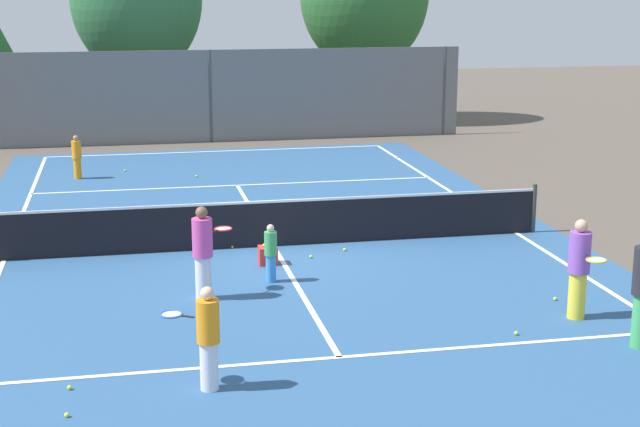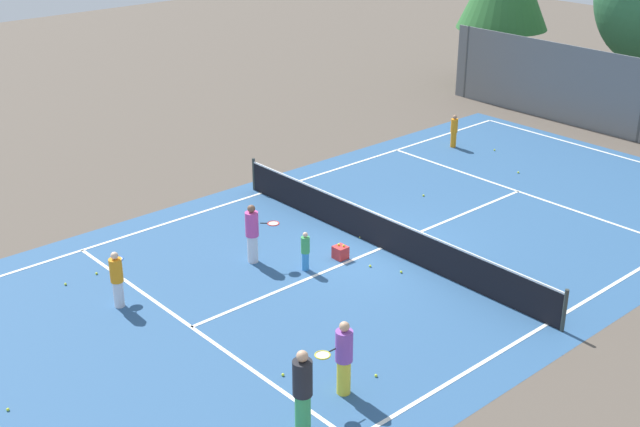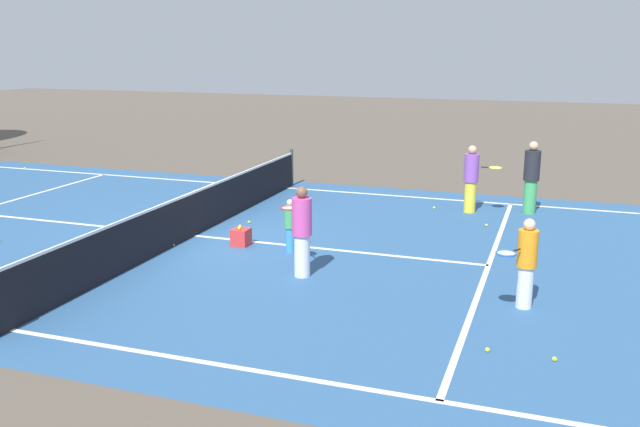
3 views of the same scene
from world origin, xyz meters
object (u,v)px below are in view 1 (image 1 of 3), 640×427
(tennis_ball_6, at_px, (413,226))
(tennis_ball_9, at_px, (125,170))
(tennis_ball_2, at_px, (555,299))
(tennis_ball_3, at_px, (345,250))
(tennis_ball_1, at_px, (67,415))
(tennis_ball_7, at_px, (178,209))
(player_4, at_px, (579,268))
(tennis_ball_8, at_px, (397,157))
(tennis_ball_10, at_px, (311,257))
(tennis_ball_0, at_px, (516,333))
(tennis_ball_11, at_px, (70,388))
(tennis_ball_5, at_px, (197,176))
(player_0, at_px, (77,157))
(tennis_ball_4, at_px, (232,247))
(player_3, at_px, (271,253))
(ball_crate, at_px, (268,255))
(player_1, at_px, (207,337))
(player_5, at_px, (203,252))

(tennis_ball_6, height_order, tennis_ball_9, same)
(tennis_ball_2, relative_size, tennis_ball_3, 1.00)
(tennis_ball_1, distance_m, tennis_ball_7, 11.62)
(player_4, relative_size, tennis_ball_8, 25.74)
(tennis_ball_2, bearing_deg, tennis_ball_3, 126.91)
(player_4, bearing_deg, tennis_ball_10, 129.59)
(player_4, xyz_separation_m, tennis_ball_1, (-8.17, -2.19, -0.84))
(player_4, bearing_deg, tennis_ball_0, -156.90)
(tennis_ball_3, distance_m, tennis_ball_11, 8.09)
(tennis_ball_8, distance_m, tennis_ball_11, 18.86)
(tennis_ball_0, bearing_deg, tennis_ball_5, 106.05)
(player_4, relative_size, tennis_ball_5, 25.74)
(player_0, relative_size, tennis_ball_1, 18.97)
(tennis_ball_2, height_order, tennis_ball_4, same)
(tennis_ball_10, bearing_deg, tennis_ball_1, -124.29)
(tennis_ball_3, bearing_deg, player_3, -135.73)
(tennis_ball_0, xyz_separation_m, tennis_ball_1, (-6.87, -1.64, 0.00))
(tennis_ball_9, bearing_deg, tennis_ball_1, -93.01)
(tennis_ball_5, relative_size, tennis_ball_9, 1.00)
(ball_crate, xyz_separation_m, tennis_ball_1, (-3.59, -6.37, -0.15))
(player_3, height_order, tennis_ball_6, player_3)
(player_0, distance_m, player_1, 15.60)
(tennis_ball_4, distance_m, tennis_ball_7, 3.85)
(player_0, height_order, tennis_ball_3, player_0)
(player_3, bearing_deg, tennis_ball_6, 41.82)
(ball_crate, xyz_separation_m, tennis_ball_2, (4.63, -3.27, -0.15))
(tennis_ball_10, bearing_deg, player_4, -50.41)
(tennis_ball_1, distance_m, tennis_ball_9, 16.79)
(player_1, height_order, tennis_ball_5, player_1)
(player_3, distance_m, tennis_ball_6, 5.13)
(tennis_ball_6, distance_m, tennis_ball_8, 8.89)
(tennis_ball_7, xyz_separation_m, tennis_ball_8, (7.27, 5.81, 0.00))
(player_1, distance_m, tennis_ball_7, 10.93)
(player_0, height_order, tennis_ball_6, player_0)
(player_3, distance_m, tennis_ball_8, 13.42)
(tennis_ball_8, xyz_separation_m, tennis_ball_11, (-9.39, -16.36, 0.00))
(tennis_ball_2, xyz_separation_m, tennis_ball_10, (-3.71, 3.51, 0.00))
(player_3, relative_size, tennis_ball_1, 16.82)
(tennis_ball_5, distance_m, tennis_ball_7, 4.12)
(player_5, bearing_deg, player_3, 29.65)
(tennis_ball_6, xyz_separation_m, tennis_ball_9, (-6.39, 8.16, 0.00))
(player_1, relative_size, player_5, 0.88)
(tennis_ball_6, distance_m, tennis_ball_9, 10.36)
(player_4, relative_size, tennis_ball_7, 25.74)
(player_5, relative_size, tennis_ball_9, 25.51)
(player_4, distance_m, tennis_ball_8, 15.12)
(player_0, xyz_separation_m, player_1, (2.32, -15.42, 0.13))
(player_4, xyz_separation_m, tennis_ball_3, (-2.86, 4.80, -0.84))
(tennis_ball_8, bearing_deg, tennis_ball_3, -111.72)
(player_5, bearing_deg, tennis_ball_9, 95.94)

